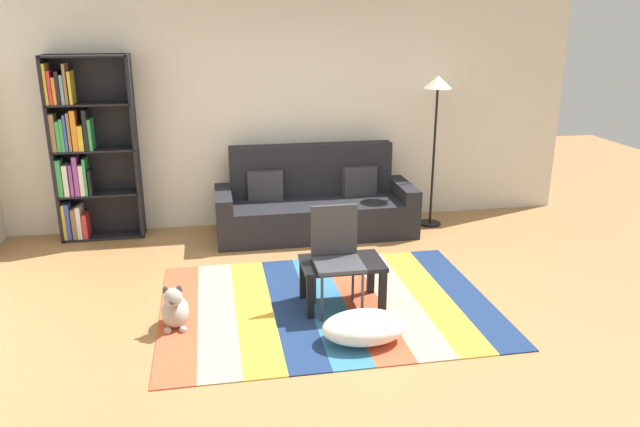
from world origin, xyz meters
name	(u,v)px	position (x,y,z in m)	size (l,w,h in m)	color
ground_plane	(338,311)	(0.00, 0.00, 0.00)	(14.00, 14.00, 0.00)	#9E7042
back_wall	(294,111)	(0.00, 2.55, 1.35)	(6.80, 0.10, 2.70)	silver
rug	(327,304)	(-0.07, 0.14, 0.01)	(2.86, 2.12, 0.01)	#C64C2D
couch	(315,205)	(0.15, 2.02, 0.34)	(2.26, 0.80, 1.00)	black
bookshelf	(84,151)	(-2.37, 2.31, 1.00)	(0.90, 0.28, 2.03)	black
coffee_table	(342,270)	(0.06, 0.11, 0.33)	(0.70, 0.47, 0.41)	black
pouf	(364,327)	(0.09, -0.55, 0.13)	(0.66, 0.44, 0.24)	white
dog	(175,309)	(-1.36, -0.03, 0.16)	(0.22, 0.35, 0.40)	#9E998E
standing_lamp	(437,102)	(1.58, 2.05, 1.48)	(0.32, 0.32, 1.77)	black
tv_remote	(329,260)	(-0.06, 0.13, 0.43)	(0.04, 0.15, 0.02)	black
folding_chair	(336,250)	(0.00, 0.09, 0.53)	(0.40, 0.40, 0.90)	#38383D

